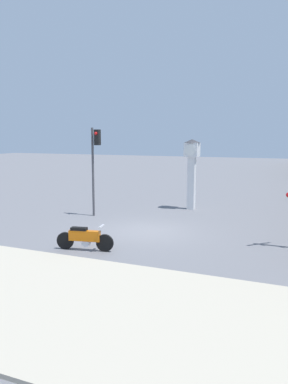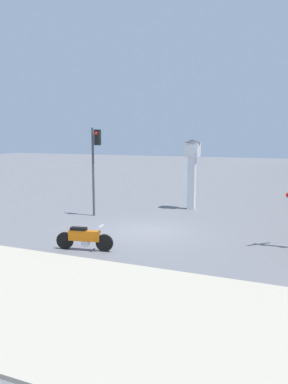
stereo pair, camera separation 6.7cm
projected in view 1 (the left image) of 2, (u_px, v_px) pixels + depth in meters
name	position (u px, v px, depth m)	size (l,w,h in m)	color
ground_plane	(147.00, 231.00, 16.69)	(120.00, 120.00, 0.00)	slate
sidewalk_strip	(40.00, 295.00, 9.84)	(36.00, 6.00, 0.10)	#B2A893
motorcycle	(85.00, 238.00, 13.84)	(2.18, 0.63, 0.97)	black
clock_tower	(192.00, 163.00, 21.35)	(0.93, 0.93, 4.03)	white
traffic_light	(95.00, 156.00, 19.43)	(0.50, 0.35, 4.64)	#47474C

